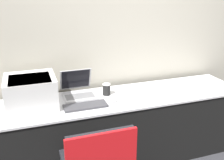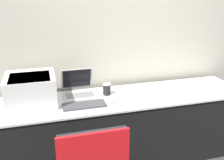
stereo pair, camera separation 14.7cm
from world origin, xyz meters
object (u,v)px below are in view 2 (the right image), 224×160
(external_keyboard, at_px, (84,105))
(coffee_cup, at_px, (107,89))
(mouse, at_px, (113,101))
(laptop_left, at_px, (79,89))
(printer, at_px, (31,89))

(external_keyboard, relative_size, coffee_cup, 3.40)
(external_keyboard, relative_size, mouse, 6.31)
(coffee_cup, bearing_deg, external_keyboard, -142.04)
(laptop_left, bearing_deg, external_keyboard, -89.25)
(printer, relative_size, external_keyboard, 1.12)
(laptop_left, distance_m, mouse, 0.41)
(laptop_left, height_order, external_keyboard, laptop_left)
(printer, distance_m, laptop_left, 0.49)
(coffee_cup, bearing_deg, mouse, -86.18)
(laptop_left, bearing_deg, coffee_cup, -17.71)
(printer, height_order, mouse, printer)
(mouse, bearing_deg, printer, 167.78)
(mouse, bearing_deg, laptop_left, 135.54)
(laptop_left, xyz_separation_m, mouse, (0.29, -0.29, -0.04))
(external_keyboard, xyz_separation_m, mouse, (0.29, 0.02, 0.00))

